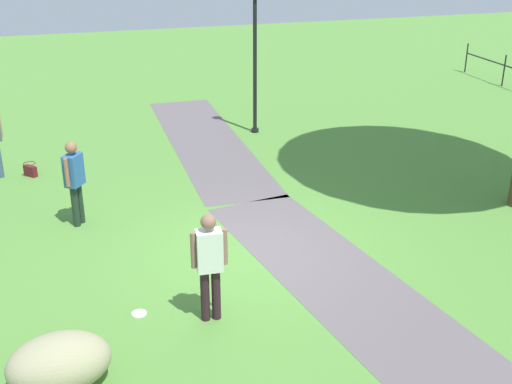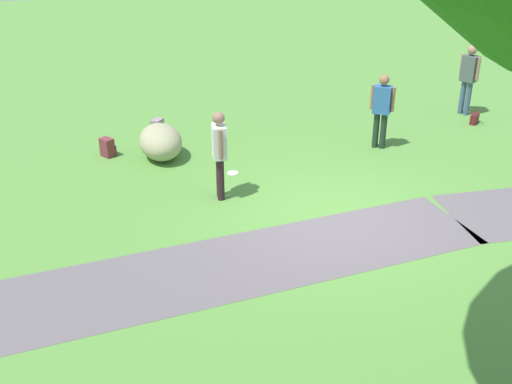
# 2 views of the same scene
# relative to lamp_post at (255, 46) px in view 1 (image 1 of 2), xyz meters

# --- Properties ---
(ground_plane) EXTENTS (48.00, 48.00, 0.00)m
(ground_plane) POSITION_rel_lamp_post_xyz_m (6.40, -2.02, -2.28)
(ground_plane) COLOR #528838
(footpath_segment_near) EXTENTS (8.02, 1.87, 0.01)m
(footpath_segment_near) POSITION_rel_lamp_post_xyz_m (0.40, -1.43, -2.28)
(footpath_segment_near) COLOR #60565B
(footpath_segment_near) RESTS_ON ground
(footpath_segment_mid) EXTENTS (8.18, 3.01, 0.01)m
(footpath_segment_mid) POSITION_rel_lamp_post_xyz_m (8.35, -0.85, -2.28)
(footpath_segment_mid) COLOR #60565B
(footpath_segment_mid) RESTS_ON ground
(lamp_post) EXTENTS (0.28, 0.28, 3.71)m
(lamp_post) POSITION_rel_lamp_post_xyz_m (0.00, 0.00, 0.00)
(lamp_post) COLOR black
(lamp_post) RESTS_ON ground
(lawn_boulder) EXTENTS (0.98, 1.34, 0.72)m
(lawn_boulder) POSITION_rel_lamp_post_xyz_m (9.13, -5.27, -1.92)
(lawn_boulder) COLOR tan
(lawn_boulder) RESTS_ON ground
(man_near_boulder) EXTENTS (0.26, 0.52, 1.66)m
(man_near_boulder) POSITION_rel_lamp_post_xyz_m (8.22, -3.16, -1.32)
(man_near_boulder) COLOR black
(man_near_boulder) RESTS_ON ground
(passerby_on_path) EXTENTS (0.44, 0.40, 1.63)m
(passerby_on_path) POSITION_rel_lamp_post_xyz_m (4.43, -4.81, -1.34)
(passerby_on_path) COLOR #1E3024
(passerby_on_path) RESTS_ON ground
(handbag_on_grass) EXTENTS (0.38, 0.38, 0.31)m
(handbag_on_grass) POSITION_rel_lamp_post_xyz_m (1.60, -5.72, -2.14)
(handbag_on_grass) COLOR maroon
(handbag_on_grass) RESTS_ON ground
(frisbee_on_grass) EXTENTS (0.22, 0.22, 0.02)m
(frisbee_on_grass) POSITION_rel_lamp_post_xyz_m (7.81, -4.15, -2.27)
(frisbee_on_grass) COLOR white
(frisbee_on_grass) RESTS_ON ground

